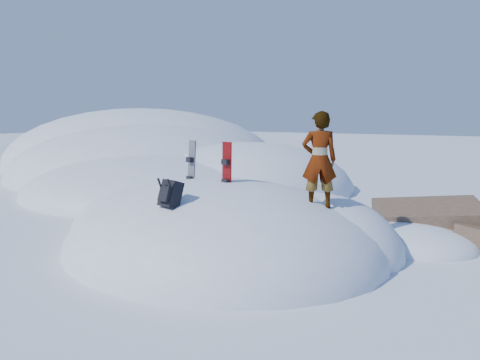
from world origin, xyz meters
The scene contains 9 objects.
ground centered at (0.00, 0.00, 0.00)m, with size 120.00×120.00×0.00m, color white.
snow_mound centered at (-0.17, 0.24, 0.00)m, with size 8.00×6.00×3.00m.
snow_ridge centered at (-10.43, 9.85, 0.00)m, with size 21.50×18.50×6.40m.
rock_outcrop centered at (3.72, 3.01, 0.01)m, with size 4.68×4.41×1.68m.
snowboard_red centered at (0.19, -0.09, 1.65)m, with size 0.25×0.18×1.35m.
snowboard_dark centered at (-0.99, 0.31, 1.59)m, with size 0.29×0.24×1.42m.
backpack centered at (-0.02, -1.67, 1.45)m, with size 0.42×0.49×0.57m.
gear_pile centered at (-2.27, -1.43, 0.12)m, with size 0.96×0.74×0.25m.
person centered at (2.11, 0.10, 2.02)m, with size 0.66×0.43×1.80m, color slate.
Camera 1 is at (5.16, -8.12, 2.86)m, focal length 35.00 mm.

